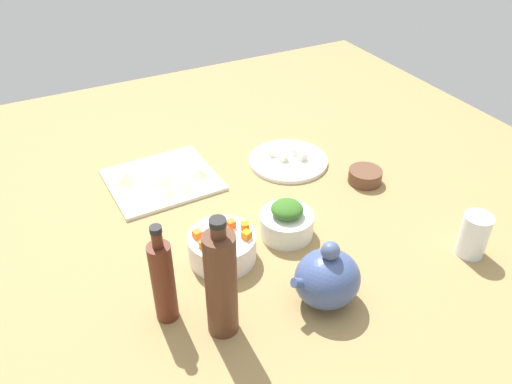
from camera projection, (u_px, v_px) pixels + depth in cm
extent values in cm
cube|color=#977B4A|center=(256.00, 212.00, 134.42)|extent=(190.00, 190.00, 3.00)
cube|color=silver|center=(162.00, 180.00, 143.07)|extent=(29.30, 26.48, 1.00)
cylinder|color=white|center=(288.00, 161.00, 151.13)|extent=(23.10, 23.10, 1.20)
cylinder|color=white|center=(286.00, 224.00, 123.41)|extent=(12.96, 12.96, 5.76)
cylinder|color=white|center=(222.00, 247.00, 116.24)|extent=(15.44, 15.44, 6.47)
cylinder|color=brown|center=(365.00, 176.00, 142.22)|extent=(9.20, 9.20, 3.76)
ellipsoid|color=#405286|center=(327.00, 279.00, 104.22)|extent=(13.66, 12.91, 12.08)
sphere|color=#485A82|center=(330.00, 251.00, 99.83)|extent=(3.82, 3.82, 3.82)
cylinder|color=#405286|center=(303.00, 283.00, 101.18)|extent=(5.38, 2.00, 3.93)
cylinder|color=#502E1D|center=(221.00, 285.00, 94.93)|extent=(6.06, 6.06, 23.43)
cylinder|color=#502E1D|center=(218.00, 231.00, 87.40)|extent=(2.73, 2.73, 2.53)
cylinder|color=black|center=(218.00, 222.00, 86.31)|extent=(3.03, 3.03, 1.20)
cylinder|color=#562616|center=(163.00, 283.00, 98.83)|extent=(4.53, 4.53, 18.49)
cylinder|color=#562616|center=(157.00, 240.00, 92.48)|extent=(2.04, 2.04, 3.39)
cylinder|color=black|center=(156.00, 230.00, 91.15)|extent=(2.26, 2.26, 1.20)
cylinder|color=white|center=(474.00, 235.00, 116.47)|extent=(6.48, 6.48, 10.57)
cube|color=orange|center=(231.00, 224.00, 116.43)|extent=(1.98, 1.98, 1.80)
cube|color=orange|center=(215.00, 227.00, 115.58)|extent=(2.52, 2.52, 1.80)
cube|color=orange|center=(217.00, 239.00, 112.14)|extent=(2.37, 2.37, 1.80)
cube|color=orange|center=(226.00, 246.00, 110.32)|extent=(2.31, 2.31, 1.80)
cube|color=orange|center=(205.00, 244.00, 110.73)|extent=(2.52, 2.52, 1.80)
cube|color=orange|center=(247.00, 235.00, 113.31)|extent=(2.38, 2.38, 1.80)
cube|color=orange|center=(197.00, 234.00, 113.51)|extent=(2.11, 2.11, 1.80)
cube|color=orange|center=(227.00, 233.00, 113.93)|extent=(2.11, 2.11, 1.80)
cube|color=orange|center=(245.00, 226.00, 115.73)|extent=(2.28, 2.28, 1.80)
ellipsoid|color=#336621|center=(287.00, 209.00, 120.75)|extent=(8.41, 8.47, 3.43)
cube|color=white|center=(296.00, 151.00, 152.41)|extent=(2.94, 2.94, 2.20)
cube|color=white|center=(284.00, 157.00, 149.59)|extent=(2.73, 2.73, 2.20)
cube|color=white|center=(272.00, 152.00, 151.72)|extent=(2.51, 2.51, 2.20)
cube|color=silver|center=(302.00, 156.00, 149.91)|extent=(2.53, 2.53, 2.20)
pyramid|color=beige|center=(166.00, 179.00, 140.11)|extent=(5.96, 6.12, 2.67)
pyramid|color=beige|center=(199.00, 173.00, 142.83)|extent=(4.60, 4.80, 2.50)
pyramid|color=beige|center=(127.00, 177.00, 140.44)|extent=(5.60, 6.01, 3.18)
pyramid|color=beige|center=(188.00, 185.00, 137.81)|extent=(5.69, 6.22, 2.81)
pyramid|color=beige|center=(168.00, 192.00, 135.91)|extent=(5.27, 5.64, 2.07)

